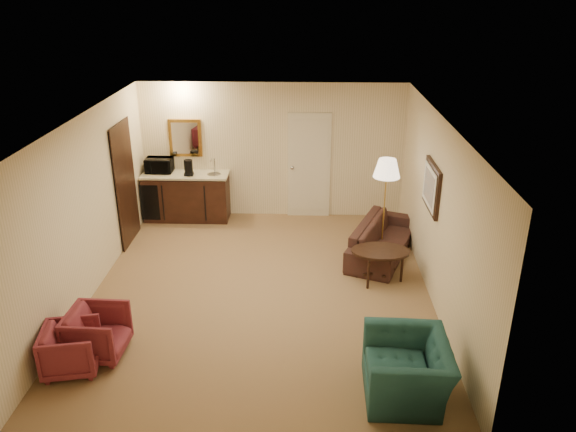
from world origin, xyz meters
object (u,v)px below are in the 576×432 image
floor_lamp (384,207)px  waste_bin (221,213)px  coffee_table (380,265)px  coffee_maker (189,168)px  microwave (159,164)px  wetbar_cabinet (187,196)px  sofa (383,234)px  rose_chair_near (71,347)px  teal_armchair (408,360)px  rose_chair_far (97,331)px

floor_lamp → waste_bin: bearing=157.1°
coffee_table → floor_lamp: floor_lamp is taller
coffee_maker → microwave: bearing=179.7°
wetbar_cabinet → sofa: bearing=-21.5°
rose_chair_near → coffee_maker: size_ratio=2.14×
microwave → waste_bin: bearing=-6.7°
sofa → teal_armchair: size_ratio=1.88×
teal_armchair → rose_chair_far: (-3.69, 0.60, -0.11)m
rose_chair_near → rose_chair_far: (0.21, 0.30, 0.02)m
teal_armchair → coffee_table: (0.01, 2.61, -0.20)m
rose_chair_far → coffee_maker: coffee_maker is taller
wetbar_cabinet → teal_armchair: (3.44, -4.92, -0.01)m
wetbar_cabinet → waste_bin: 0.72m
teal_armchair → rose_chair_near: (-3.90, 0.30, -0.13)m
sofa → floor_lamp: bearing=18.4°
waste_bin → coffee_maker: coffee_maker is taller
coffee_table → coffee_maker: size_ratio=2.99×
wetbar_cabinet → microwave: (-0.50, 0.08, 0.63)m
sofa → wetbar_cabinet: bearing=89.8°
rose_chair_near → coffee_table: bearing=-70.4°
rose_chair_far → waste_bin: rose_chair_far is taller
floor_lamp → coffee_maker: bearing=160.6°
coffee_table → coffee_maker: bearing=146.5°
floor_lamp → waste_bin: (-2.96, 1.25, -0.67)m
rose_chair_near → rose_chair_far: size_ratio=0.93×
floor_lamp → microwave: bearing=161.2°
wetbar_cabinet → teal_armchair: bearing=-55.0°
rose_chair_far → microwave: size_ratio=1.37×
wetbar_cabinet → teal_armchair: size_ratio=1.58×
teal_armchair → microwave: (-3.94, 5.00, 0.64)m
rose_chair_near → microwave: size_ratio=1.27×
sofa → coffee_maker: (-3.51, 1.33, 0.69)m
wetbar_cabinet → coffee_maker: coffee_maker is taller
coffee_table → coffee_maker: (-3.36, 2.22, 0.81)m
coffee_table → microwave: microwave is taller
wetbar_cabinet → coffee_table: 4.16m
waste_bin → teal_armchair: bearing=-60.1°
wetbar_cabinet → floor_lamp: (3.61, -1.32, 0.37)m
coffee_maker → wetbar_cabinet: bearing=152.4°
microwave → coffee_maker: bearing=-14.8°
coffee_maker → sofa: bearing=-5.8°
teal_armchair → rose_chair_near: teal_armchair is taller
sofa → teal_armchair: bearing=-161.2°
rose_chair_far → coffee_maker: 4.31m
rose_chair_far → coffee_maker: (0.34, 4.23, 0.72)m
teal_armchair → rose_chair_far: 3.74m
waste_bin → floor_lamp: bearing=-22.9°
teal_armchair → rose_chair_near: size_ratio=1.62×
rose_chair_far → floor_lamp: floor_lamp is taller
floor_lamp → rose_chair_far: bearing=-142.1°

